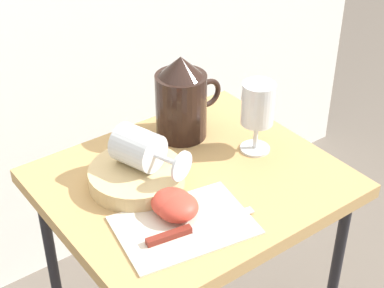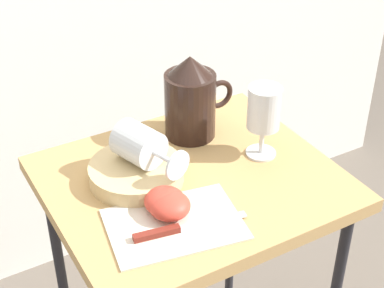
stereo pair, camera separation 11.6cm
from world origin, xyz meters
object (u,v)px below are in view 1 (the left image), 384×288
(wine_glass_upright, at_px, (256,107))
(basket_tray, at_px, (137,176))
(apple_half_right, at_px, (178,207))
(wine_glass_tipped_near, at_px, (140,148))
(table, at_px, (192,204))
(pitcher, at_px, (182,104))
(apple_half_left, at_px, (172,203))
(knife, at_px, (185,231))

(wine_glass_upright, bearing_deg, basket_tray, 170.47)
(wine_glass_upright, height_order, apple_half_right, wine_glass_upright)
(wine_glass_tipped_near, height_order, apple_half_right, wine_glass_tipped_near)
(table, relative_size, apple_half_right, 9.09)
(wine_glass_tipped_near, relative_size, apple_half_right, 2.15)
(wine_glass_tipped_near, bearing_deg, basket_tray, -154.94)
(apple_half_right, bearing_deg, pitcher, 52.62)
(table, relative_size, pitcher, 3.67)
(apple_half_left, relative_size, apple_half_right, 1.00)
(basket_tray, distance_m, pitcher, 0.21)
(apple_half_left, distance_m, knife, 0.07)
(pitcher, bearing_deg, wine_glass_upright, -57.00)
(pitcher, height_order, wine_glass_upright, pitcher)
(table, height_order, apple_half_right, apple_half_right)
(pitcher, xyz_separation_m, knife, (-0.19, -0.27, -0.07))
(apple_half_left, bearing_deg, wine_glass_upright, 15.12)
(pitcher, height_order, apple_half_left, pitcher)
(basket_tray, height_order, wine_glass_upright, wine_glass_upright)
(basket_tray, xyz_separation_m, apple_half_right, (0.00, -0.13, 0.01))
(table, height_order, apple_half_left, apple_half_left)
(table, relative_size, apple_half_left, 9.09)
(pitcher, height_order, knife, pitcher)
(apple_half_right, height_order, knife, apple_half_right)
(basket_tray, relative_size, apple_half_left, 2.47)
(apple_half_left, xyz_separation_m, knife, (-0.01, -0.06, -0.02))
(wine_glass_tipped_near, bearing_deg, pitcher, 28.09)
(basket_tray, bearing_deg, wine_glass_tipped_near, 25.06)
(table, distance_m, wine_glass_upright, 0.24)
(wine_glass_upright, height_order, knife, wine_glass_upright)
(wine_glass_tipped_near, xyz_separation_m, apple_half_right, (-0.01, -0.14, -0.05))
(pitcher, height_order, apple_half_right, pitcher)
(table, distance_m, basket_tray, 0.14)
(wine_glass_upright, bearing_deg, pitcher, 123.00)
(apple_half_right, distance_m, knife, 0.05)
(basket_tray, xyz_separation_m, knife, (-0.01, -0.18, -0.01))
(wine_glass_tipped_near, height_order, knife, wine_glass_tipped_near)
(table, bearing_deg, wine_glass_upright, 1.31)
(wine_glass_upright, xyz_separation_m, wine_glass_tipped_near, (-0.25, 0.05, -0.03))
(basket_tray, xyz_separation_m, pitcher, (0.18, 0.09, 0.06))
(apple_half_right, bearing_deg, knife, -109.33)
(wine_glass_tipped_near, xyz_separation_m, apple_half_left, (-0.01, -0.12, -0.05))
(table, relative_size, knife, 3.28)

